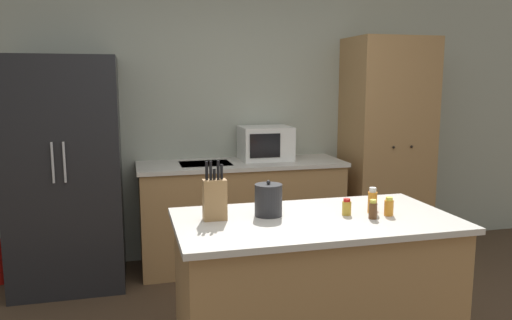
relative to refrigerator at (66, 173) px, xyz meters
The scene contains 13 objects.
wall_back 1.50m from the refrigerator, 16.04° to the left, with size 7.20×0.06×2.60m.
refrigerator is the anchor object (origin of this frame).
back_counter 1.53m from the refrigerator, ahead, with size 1.82×0.63×0.94m.
pantry_cabinet 2.88m from the refrigerator, ahead, with size 0.75×0.60×2.04m.
kitchen_island 2.25m from the refrigerator, 46.59° to the right, with size 1.59×0.85×0.88m.
microwave 1.72m from the refrigerator, ahead, with size 0.46×0.38×0.30m.
knife_block 1.78m from the refrigerator, 57.67° to the right, with size 0.13×0.08×0.34m.
spice_bottle_tall_dark 2.43m from the refrigerator, 37.81° to the right, with size 0.05×0.05×0.13m.
spice_bottle_short_red 2.49m from the refrigerator, 43.11° to the right, with size 0.05×0.05×0.11m.
spice_bottle_amber_oil 2.46m from the refrigerator, 40.27° to the right, with size 0.05×0.05×0.15m.
spice_bottle_green_herb 2.34m from the refrigerator, 42.98° to the right, with size 0.05×0.05×0.10m.
spice_bottle_pale_salt 2.56m from the refrigerator, 40.64° to the right, with size 0.05×0.05×0.11m.
kettle 1.96m from the refrigerator, 49.69° to the right, with size 0.16×0.16×0.21m.
Camera 1 is at (-0.88, -2.25, 1.66)m, focal length 35.00 mm.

